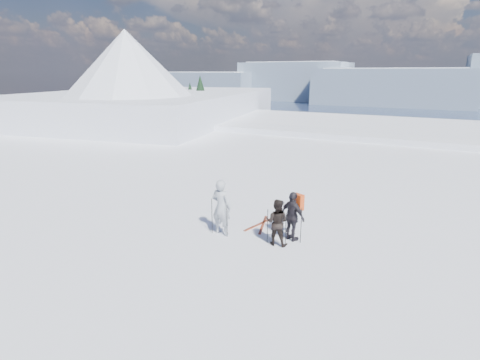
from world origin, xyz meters
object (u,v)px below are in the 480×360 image
object	(u,v)px
skier_pack	(293,217)
skier_grey	(221,207)
skier_dark	(277,222)
skis_loose	(261,224)

from	to	relation	value
skier_pack	skier_grey	bearing A→B (deg)	38.01
skier_grey	skier_pack	xyz separation A→B (m)	(2.34, 0.63, -0.14)
skier_dark	skier_pack	size ratio (longest dim) A/B	0.92
skier_dark	skis_loose	world-z (taller)	skier_dark
skis_loose	skier_grey	bearing A→B (deg)	-124.08
skier_dark	skis_loose	bearing A→B (deg)	-55.36
skier_pack	skier_dark	bearing A→B (deg)	80.40
skis_loose	skier_dark	bearing A→B (deg)	-48.91
skier_pack	skis_loose	bearing A→B (deg)	-3.65
skier_dark	skier_pack	xyz separation A→B (m)	(0.34, 0.53, 0.07)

